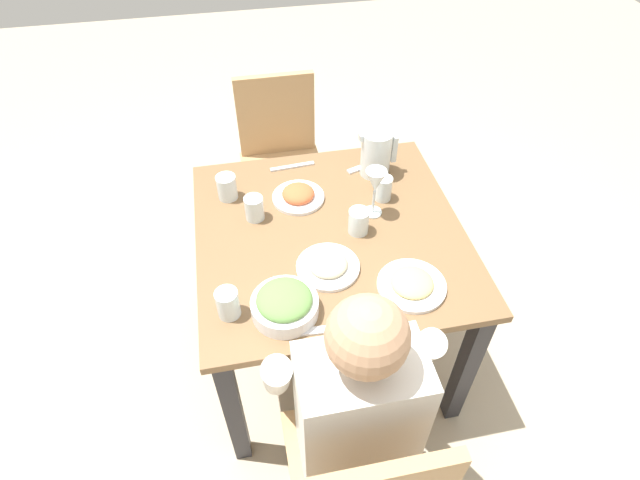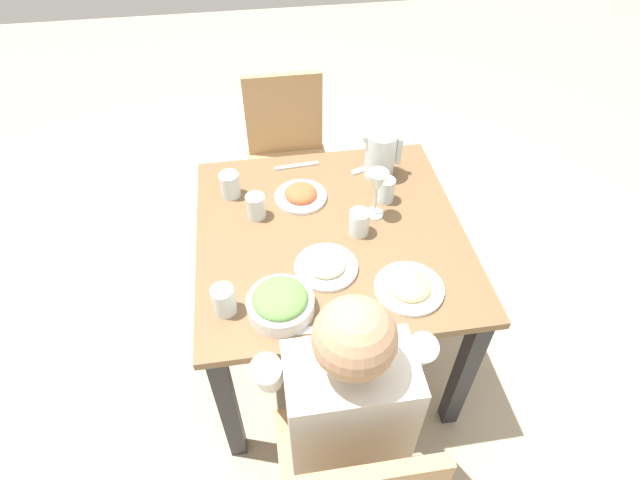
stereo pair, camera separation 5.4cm
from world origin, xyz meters
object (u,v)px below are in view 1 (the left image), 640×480
water_glass_near_right (228,303)px  diner_near (349,395)px  salad_bowl (285,304)px  dining_table (330,252)px  water_glass_far_left (254,208)px  water_glass_far_right (359,221)px  water_glass_center (383,188)px  water_pitcher (376,153)px  chair_far (280,155)px  plate_fries (412,284)px  water_glass_near_left (227,187)px  wine_glass (375,183)px  plate_rice_curry (298,195)px  plate_beans (328,265)px

water_glass_near_right → diner_near: bearing=-43.9°
salad_bowl → dining_table: bearing=57.0°
salad_bowl → water_glass_far_left: 0.45m
water_glass_far_right → salad_bowl: bearing=-135.3°
water_glass_center → water_pitcher: bearing=85.6°
chair_far → water_glass_near_right: 1.17m
dining_table → diner_near: bearing=-96.6°
water_pitcher → plate_fries: water_pitcher is taller
water_pitcher → water_glass_near_left: water_pitcher is taller
salad_bowl → wine_glass: 0.56m
water_glass_center → wine_glass: (-0.06, -0.08, 0.09)m
salad_bowl → plate_fries: 0.42m
plate_fries → water_glass_far_left: (-0.46, 0.43, 0.03)m
water_glass_near_left → water_glass_far_right: 0.53m
plate_rice_curry → wine_glass: wine_glass is taller
plate_fries → water_glass_far_left: bearing=137.2°
dining_table → water_glass_far_right: 0.19m
salad_bowl → water_glass_far_right: 0.44m
water_pitcher → water_glass_far_right: (-0.15, -0.32, -0.05)m
water_glass_far_right → water_glass_far_left: 0.38m
plate_beans → water_glass_far_left: bearing=125.6°
water_pitcher → water_glass_near_left: (-0.60, -0.04, -0.05)m
dining_table → water_pitcher: (0.25, 0.30, 0.21)m
plate_beans → water_glass_near_left: bearing=124.9°
water_glass_near_right → plate_beans: bearing=20.1°
chair_far → water_glass_near_left: size_ratio=8.92×
water_glass_far_left → water_glass_far_right: bearing=-21.8°
diner_near → plate_rice_curry: size_ratio=5.84×
water_glass_far_left → salad_bowl: bearing=-84.1°
water_glass_center → water_glass_far_right: size_ratio=1.01×
water_glass_center → water_glass_far_right: water_glass_center is taller
chair_far → water_glass_far_right: 0.88m
diner_near → plate_beans: diner_near is taller
salad_bowl → plate_beans: salad_bowl is taller
plate_fries → water_glass_far_right: (-0.11, 0.29, 0.03)m
chair_far → plate_rice_curry: chair_far is taller
water_glass_near_right → water_glass_far_right: bearing=30.2°
chair_far → water_glass_far_right: chair_far is taller
chair_far → salad_bowl: bearing=-96.6°
plate_beans → water_glass_near_right: bearing=-159.9°
plate_beans → water_glass_far_left: (-0.21, 0.30, 0.03)m
diner_near → water_glass_far_right: bearing=73.9°
plate_beans → plate_fries: bearing=-27.6°
plate_beans → water_glass_far_right: (0.14, 0.16, 0.03)m
plate_fries → water_glass_near_right: water_glass_near_right is taller
dining_table → water_glass_far_left: (-0.26, 0.12, 0.16)m
plate_rice_curry → water_glass_near_left: (-0.26, 0.06, 0.03)m
dining_table → water_glass_near_left: water_glass_near_left is taller
plate_beans → plate_fries: 0.28m
diner_near → water_pitcher: diner_near is taller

